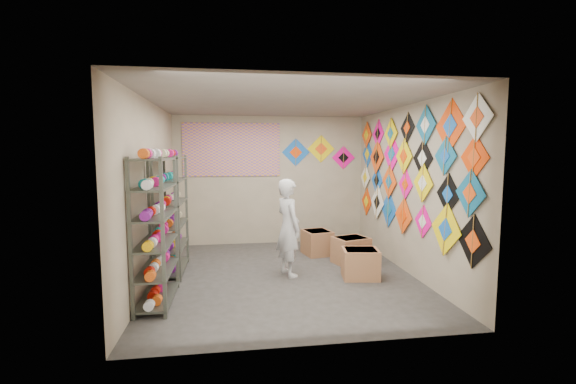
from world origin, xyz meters
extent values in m
plane|color=#322F2C|center=(0.00, 0.00, 0.00)|extent=(4.50, 4.50, 0.00)
plane|color=tan|center=(0.00, 2.25, 1.35)|extent=(4.00, 0.00, 4.00)
plane|color=tan|center=(0.00, -2.25, 1.35)|extent=(4.00, 0.00, 4.00)
plane|color=tan|center=(-2.00, 0.00, 1.35)|extent=(0.00, 4.50, 4.50)
plane|color=tan|center=(2.00, 0.00, 1.35)|extent=(0.00, 4.50, 4.50)
plane|color=gray|center=(0.00, 0.00, 2.70)|extent=(4.50, 4.50, 0.00)
cube|color=#4C5147|center=(-1.78, -0.85, 0.95)|extent=(0.40, 1.10, 1.90)
cube|color=#4C5147|center=(-1.78, 0.45, 0.95)|extent=(0.40, 1.10, 1.90)
cylinder|color=#DE1576|center=(-1.78, -1.33, 1.04)|extent=(0.12, 0.10, 0.12)
cylinder|color=#F75C15|center=(-1.78, -1.14, 1.04)|extent=(0.12, 0.10, 0.12)
cylinder|color=#FEB70B|center=(-1.78, -0.95, 1.04)|extent=(0.12, 0.10, 0.12)
cylinder|color=white|center=(-1.78, -0.75, 1.04)|extent=(0.12, 0.10, 0.12)
cylinder|color=red|center=(-1.78, -0.56, 1.04)|extent=(0.12, 0.10, 0.12)
cylinder|color=#781889|center=(-1.78, -0.37, 1.04)|extent=(0.12, 0.10, 0.12)
cylinder|color=beige|center=(-1.78, -0.03, 1.04)|extent=(0.12, 0.10, 0.12)
cylinder|color=teal|center=(-1.78, 0.16, 1.04)|extent=(0.12, 0.10, 0.12)
cylinder|color=#DE1576|center=(-1.78, 0.35, 1.04)|extent=(0.12, 0.10, 0.12)
cylinder|color=#F75C15|center=(-1.78, 0.55, 1.04)|extent=(0.12, 0.10, 0.12)
cylinder|color=#FEB70B|center=(-1.78, 0.74, 1.04)|extent=(0.12, 0.10, 0.12)
cylinder|color=white|center=(-1.78, 0.93, 1.04)|extent=(0.12, 0.10, 0.12)
cube|color=black|center=(1.99, -1.83, 0.90)|extent=(0.01, 0.66, 0.66)
cube|color=yellow|center=(1.97, -1.26, 0.94)|extent=(0.04, 0.71, 0.71)
cube|color=#FF0893|center=(1.99, -0.62, 0.93)|extent=(0.02, 0.51, 0.51)
cube|color=#FF4E0F|center=(1.97, 0.01, 0.91)|extent=(0.03, 0.61, 0.61)
cube|color=blue|center=(1.99, 0.65, 0.92)|extent=(0.02, 0.67, 0.67)
cube|color=white|center=(1.97, 1.16, 0.99)|extent=(0.04, 0.66, 0.66)
cube|color=#F63C02|center=(1.99, 1.80, 0.92)|extent=(0.02, 0.58, 0.58)
cube|color=#0F608A|center=(1.97, -1.74, 1.47)|extent=(0.02, 0.58, 0.58)
cube|color=black|center=(1.99, -1.25, 1.40)|extent=(0.01, 0.56, 0.56)
cube|color=yellow|center=(1.97, -0.61, 1.50)|extent=(0.02, 0.57, 0.57)
cube|color=#FF0893|center=(1.99, 0.00, 1.43)|extent=(0.02, 0.50, 0.50)
cube|color=#FF4E0F|center=(1.97, 0.62, 1.43)|extent=(0.02, 0.61, 0.61)
cube|color=blue|center=(1.99, 1.25, 1.40)|extent=(0.02, 0.56, 0.56)
cube|color=white|center=(1.97, 1.86, 1.42)|extent=(0.03, 0.53, 0.53)
cube|color=#F63C02|center=(1.99, -1.77, 1.89)|extent=(0.02, 0.54, 0.54)
cube|color=#0F608A|center=(1.97, -1.18, 1.90)|extent=(0.02, 0.52, 0.52)
cube|color=black|center=(1.99, -0.54, 1.86)|extent=(0.02, 0.59, 0.59)
cube|color=yellow|center=(1.97, 0.05, 1.88)|extent=(0.01, 0.58, 0.58)
cube|color=#FF0893|center=(1.99, 0.58, 1.92)|extent=(0.04, 0.68, 0.68)
cube|color=#FF4E0F|center=(1.97, 1.24, 1.86)|extent=(0.04, 0.67, 0.67)
cube|color=blue|center=(1.99, 1.81, 1.91)|extent=(0.01, 0.58, 0.58)
cube|color=white|center=(1.97, -1.81, 2.34)|extent=(0.01, 0.56, 0.56)
cube|color=#F63C02|center=(1.99, -1.24, 2.29)|extent=(0.03, 0.71, 0.71)
cube|color=#0F608A|center=(1.97, -0.62, 2.34)|extent=(0.01, 0.57, 0.57)
cube|color=black|center=(1.99, 0.00, 2.34)|extent=(0.03, 0.50, 0.50)
cube|color=yellow|center=(1.97, 0.61, 2.28)|extent=(0.01, 0.54, 0.54)
cube|color=#FF0893|center=(1.99, 1.25, 2.30)|extent=(0.03, 0.57, 0.57)
cube|color=#FF4E0F|center=(1.97, 1.83, 2.30)|extent=(0.02, 0.55, 0.55)
cube|color=blue|center=(0.55, 2.24, 1.94)|extent=(0.60, 0.02, 0.60)
cube|color=yellow|center=(1.10, 2.24, 2.02)|extent=(0.59, 0.02, 0.59)
cube|color=#FF0893|center=(1.60, 2.24, 1.83)|extent=(0.51, 0.02, 0.51)
cube|color=#7E49A0|center=(-0.80, 2.23, 2.00)|extent=(2.00, 0.01, 1.10)
imported|color=silver|center=(0.06, 0.01, 0.77)|extent=(0.79, 0.72, 1.54)
cube|color=#9F6A45|center=(1.15, -0.29, 0.23)|extent=(0.61, 0.53, 0.45)
cube|color=#9F6A45|center=(1.25, 0.50, 0.23)|extent=(0.68, 0.61, 0.46)
cube|color=#9F6A45|center=(0.79, 1.17, 0.23)|extent=(0.58, 0.61, 0.46)
camera|label=1|loc=(-0.80, -5.89, 1.95)|focal=24.00mm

